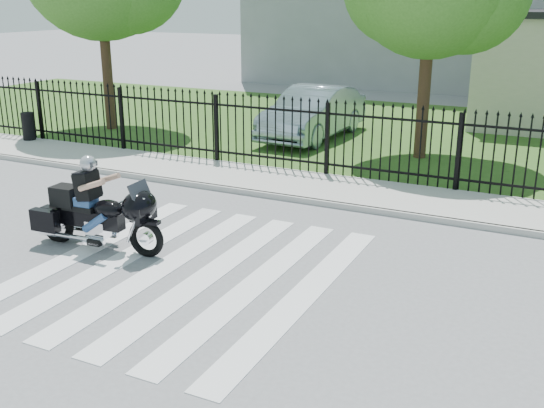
% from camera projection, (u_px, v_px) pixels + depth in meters
% --- Properties ---
extents(ground, '(120.00, 120.00, 0.00)m').
position_uv_depth(ground, '(187.00, 271.00, 9.99)').
color(ground, slate).
rests_on(ground, ground).
extents(crosswalk, '(5.00, 5.50, 0.01)m').
position_uv_depth(crosswalk, '(187.00, 270.00, 9.99)').
color(crosswalk, silver).
rests_on(crosswalk, ground).
extents(sidewalk, '(40.00, 2.00, 0.12)m').
position_uv_depth(sidewalk, '(310.00, 186.00, 14.24)').
color(sidewalk, '#ADAAA3').
rests_on(sidewalk, ground).
extents(curb, '(40.00, 0.12, 0.12)m').
position_uv_depth(curb, '(291.00, 199.00, 13.39)').
color(curb, '#ADAAA3').
rests_on(curb, ground).
extents(grass_strip, '(40.00, 12.00, 0.02)m').
position_uv_depth(grass_strip, '(395.00, 132.00, 20.24)').
color(grass_strip, '#2F521C').
rests_on(grass_strip, ground).
extents(iron_fence, '(26.00, 0.04, 1.80)m').
position_uv_depth(iron_fence, '(327.00, 141.00, 14.84)').
color(iron_fence, black).
rests_on(iron_fence, ground).
extents(motorcycle_rider, '(2.50, 0.85, 1.65)m').
position_uv_depth(motorcycle_rider, '(95.00, 210.00, 10.72)').
color(motorcycle_rider, black).
rests_on(motorcycle_rider, ground).
extents(parked_car, '(1.84, 4.72, 1.53)m').
position_uv_depth(parked_car, '(313.00, 113.00, 19.16)').
color(parked_car, '#8CA1B0').
rests_on(parked_car, grass_strip).
extents(litter_bin, '(0.36, 0.36, 0.80)m').
position_uv_depth(litter_bin, '(28.00, 126.00, 18.55)').
color(litter_bin, black).
rests_on(litter_bin, sidewalk).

